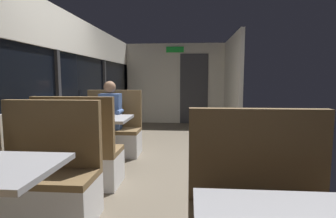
{
  "coord_description": "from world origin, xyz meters",
  "views": [
    {
      "loc": [
        0.42,
        -3.69,
        1.3
      ],
      "look_at": [
        0.08,
        0.66,
        0.81
      ],
      "focal_mm": 28.94,
      "sensor_mm": 36.0,
      "label": 1
    }
  ],
  "objects_px": {
    "bench_near_window_facing_entry": "(46,185)",
    "dining_table_mid_window": "(99,124)",
    "bench_mid_window_facing_end": "(80,159)",
    "seated_passenger": "(111,124)",
    "bench_mid_window_facing_entry": "(113,135)"
  },
  "relations": [
    {
      "from": "dining_table_mid_window",
      "to": "seated_passenger",
      "type": "bearing_deg",
      "value": 90.0
    },
    {
      "from": "dining_table_mid_window",
      "to": "bench_near_window_facing_entry",
      "type": "bearing_deg",
      "value": -90.0
    },
    {
      "from": "bench_near_window_facing_entry",
      "to": "dining_table_mid_window",
      "type": "xyz_separation_m",
      "value": [
        0.0,
        1.5,
        0.31
      ]
    },
    {
      "from": "bench_mid_window_facing_end",
      "to": "bench_mid_window_facing_entry",
      "type": "distance_m",
      "value": 1.4
    },
    {
      "from": "bench_mid_window_facing_end",
      "to": "seated_passenger",
      "type": "bearing_deg",
      "value": 90.0
    },
    {
      "from": "bench_near_window_facing_entry",
      "to": "dining_table_mid_window",
      "type": "relative_size",
      "value": 1.22
    },
    {
      "from": "bench_mid_window_facing_entry",
      "to": "dining_table_mid_window",
      "type": "bearing_deg",
      "value": -90.0
    },
    {
      "from": "bench_mid_window_facing_entry",
      "to": "seated_passenger",
      "type": "xyz_separation_m",
      "value": [
        0.0,
        -0.07,
        0.21
      ]
    },
    {
      "from": "bench_near_window_facing_entry",
      "to": "dining_table_mid_window",
      "type": "height_order",
      "value": "bench_near_window_facing_entry"
    },
    {
      "from": "seated_passenger",
      "to": "bench_mid_window_facing_end",
      "type": "bearing_deg",
      "value": -90.0
    },
    {
      "from": "dining_table_mid_window",
      "to": "bench_mid_window_facing_entry",
      "type": "relative_size",
      "value": 0.82
    },
    {
      "from": "bench_mid_window_facing_end",
      "to": "bench_mid_window_facing_entry",
      "type": "height_order",
      "value": "same"
    },
    {
      "from": "bench_near_window_facing_entry",
      "to": "dining_table_mid_window",
      "type": "bearing_deg",
      "value": 90.0
    },
    {
      "from": "bench_near_window_facing_entry",
      "to": "bench_mid_window_facing_end",
      "type": "height_order",
      "value": "same"
    },
    {
      "from": "bench_mid_window_facing_entry",
      "to": "seated_passenger",
      "type": "distance_m",
      "value": 0.22
    }
  ]
}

